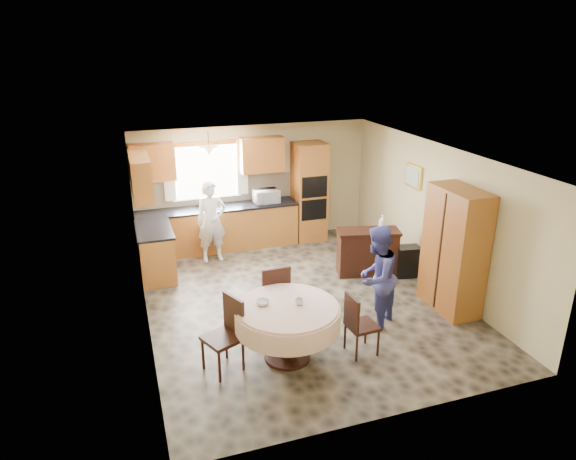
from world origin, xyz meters
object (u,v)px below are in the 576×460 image
(dining_table, at_px, (287,318))
(chair_right, at_px, (358,322))
(person_sink, at_px, (212,222))
(oven_tower, at_px, (309,192))
(cupboard, at_px, (454,250))
(chair_left, at_px, (227,330))
(sideboard, at_px, (367,253))
(person_dining, at_px, (376,277))
(chair_back, at_px, (274,294))

(dining_table, height_order, chair_right, chair_right)
(person_sink, bearing_deg, oven_tower, 8.79)
(cupboard, distance_m, person_sink, 4.56)
(cupboard, distance_m, chair_left, 3.83)
(sideboard, relative_size, chair_right, 1.25)
(oven_tower, xyz_separation_m, cupboard, (1.07, -3.66, -0.05))
(oven_tower, relative_size, chair_right, 2.33)
(cupboard, bearing_deg, chair_left, -172.89)
(dining_table, height_order, person_dining, person_dining)
(sideboard, distance_m, chair_right, 2.67)
(dining_table, distance_m, chair_back, 0.82)
(chair_back, relative_size, person_sink, 0.65)
(oven_tower, height_order, chair_right, oven_tower)
(cupboard, xyz_separation_m, dining_table, (-2.97, -0.53, -0.38))
(chair_left, relative_size, person_sink, 0.63)
(person_sink, bearing_deg, person_dining, -64.25)
(oven_tower, xyz_separation_m, dining_table, (-1.90, -4.19, -0.42))
(sideboard, relative_size, cupboard, 0.56)
(cupboard, distance_m, dining_table, 3.04)
(cupboard, relative_size, person_dining, 1.26)
(chair_back, height_order, person_sink, person_sink)
(sideboard, relative_size, chair_left, 1.11)
(cupboard, distance_m, chair_back, 2.95)
(person_dining, bearing_deg, chair_right, 8.42)
(oven_tower, xyz_separation_m, person_sink, (-2.23, -0.52, -0.25))
(sideboard, xyz_separation_m, dining_table, (-2.28, -2.12, 0.23))
(oven_tower, bearing_deg, chair_left, -123.24)
(oven_tower, bearing_deg, cupboard, -73.71)
(sideboard, relative_size, person_dining, 0.70)
(chair_right, bearing_deg, oven_tower, -15.96)
(cupboard, relative_size, person_sink, 1.25)
(oven_tower, relative_size, cupboard, 1.05)
(dining_table, bearing_deg, oven_tower, 65.67)
(person_dining, bearing_deg, cupboard, 146.04)
(dining_table, relative_size, person_dining, 0.89)
(oven_tower, relative_size, dining_table, 1.49)
(oven_tower, height_order, person_dining, oven_tower)
(sideboard, bearing_deg, oven_tower, 114.82)
(chair_back, bearing_deg, sideboard, -151.04)
(sideboard, height_order, person_sink, person_sink)
(person_sink, relative_size, person_dining, 1.00)
(chair_left, height_order, chair_right, chair_left)
(oven_tower, distance_m, dining_table, 4.62)
(oven_tower, height_order, chair_left, oven_tower)
(sideboard, xyz_separation_m, chair_right, (-1.32, -2.32, 0.10))
(sideboard, relative_size, person_sink, 0.70)
(cupboard, xyz_separation_m, person_dining, (-1.42, -0.10, -0.21))
(dining_table, height_order, chair_back, chair_back)
(chair_left, bearing_deg, sideboard, 100.11)
(chair_back, bearing_deg, person_dining, 163.63)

